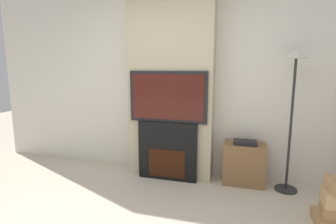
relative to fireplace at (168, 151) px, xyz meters
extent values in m
cube|color=silver|center=(0.00, 0.35, 0.95)|extent=(6.00, 0.06, 2.70)
cube|color=#BCAD8E|center=(0.00, 0.16, 0.95)|extent=(1.17, 0.32, 2.70)
cube|color=black|center=(0.00, 0.00, 0.00)|extent=(0.82, 0.14, 0.81)
cube|color=#33160A|center=(0.00, -0.07, -0.16)|extent=(0.51, 0.01, 0.39)
cube|color=black|center=(0.00, 0.00, 0.75)|extent=(1.06, 0.06, 0.68)
cube|color=#471914|center=(0.00, -0.03, 0.75)|extent=(0.98, 0.01, 0.60)
cylinder|color=#262628|center=(1.54, 0.06, -0.39)|extent=(0.27, 0.27, 0.03)
cylinder|color=#262628|center=(1.54, 0.06, 0.43)|extent=(0.03, 0.03, 1.61)
cone|color=silver|center=(1.54, 0.06, 1.29)|extent=(0.32, 0.32, 0.10)
cube|color=brown|center=(1.02, 0.13, -0.13)|extent=(0.54, 0.32, 0.55)
cube|color=black|center=(1.02, 0.10, 0.17)|extent=(0.30, 0.18, 0.05)
camera|label=1|loc=(0.96, -3.34, 1.14)|focal=28.00mm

